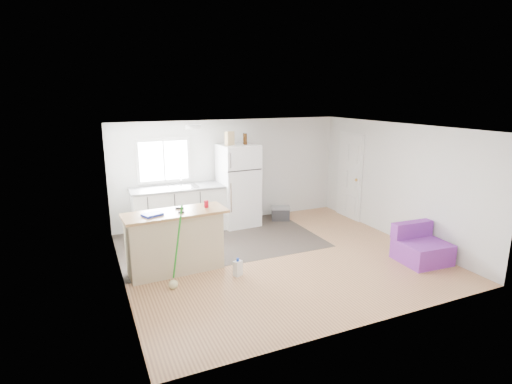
% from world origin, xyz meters
% --- Properties ---
extents(room, '(5.51, 5.01, 2.41)m').
position_xyz_m(room, '(0.00, 0.00, 1.20)').
color(room, '#945F3E').
rests_on(room, ground).
extents(vinyl_zone, '(4.05, 2.50, 0.00)m').
position_xyz_m(vinyl_zone, '(-0.73, 1.25, 0.00)').
color(vinyl_zone, '#332C26').
rests_on(vinyl_zone, floor).
extents(window, '(1.18, 0.06, 0.98)m').
position_xyz_m(window, '(-1.55, 2.49, 1.55)').
color(window, white).
rests_on(window, back_wall).
extents(interior_door, '(0.11, 0.92, 2.10)m').
position_xyz_m(interior_door, '(2.72, 1.55, 1.02)').
color(interior_door, white).
rests_on(interior_door, right_wall).
extents(ceiling_fixture, '(0.30, 0.30, 0.07)m').
position_xyz_m(ceiling_fixture, '(-1.20, 1.20, 2.36)').
color(ceiling_fixture, white).
rests_on(ceiling_fixture, ceiling).
extents(kitchen_cabinets, '(2.28, 0.74, 1.31)m').
position_xyz_m(kitchen_cabinets, '(-1.22, 2.15, 0.51)').
color(kitchen_cabinets, white).
rests_on(kitchen_cabinets, floor).
extents(peninsula, '(1.75, 0.75, 1.05)m').
position_xyz_m(peninsula, '(-1.87, 0.18, 0.53)').
color(peninsula, '#C7B390').
rests_on(peninsula, floor).
extents(refrigerator, '(0.86, 0.82, 1.87)m').
position_xyz_m(refrigerator, '(0.04, 2.09, 0.94)').
color(refrigerator, white).
rests_on(refrigerator, floor).
extents(cooler, '(0.52, 0.45, 0.34)m').
position_xyz_m(cooler, '(1.08, 1.99, 0.17)').
color(cooler, '#2F2F31').
rests_on(cooler, floor).
extents(purple_seat, '(0.86, 0.82, 0.67)m').
position_xyz_m(purple_seat, '(2.29, -1.20, 0.25)').
color(purple_seat, purple).
rests_on(purple_seat, floor).
extents(cleaner_jug, '(0.17, 0.15, 0.31)m').
position_xyz_m(cleaner_jug, '(-0.97, -0.43, 0.14)').
color(cleaner_jug, white).
rests_on(cleaner_jug, floor).
extents(mop, '(0.28, 0.37, 1.35)m').
position_xyz_m(mop, '(-2.03, -0.41, 0.23)').
color(mop, green).
rests_on(mop, floor).
extents(red_cup, '(0.09, 0.09, 0.12)m').
position_xyz_m(red_cup, '(-1.29, 0.23, 1.11)').
color(red_cup, red).
rests_on(red_cup, peninsula).
extents(blue_tray, '(0.36, 0.32, 0.04)m').
position_xyz_m(blue_tray, '(-2.23, 0.13, 1.07)').
color(blue_tray, '#1324B5').
rests_on(blue_tray, peninsula).
extents(tool_a, '(0.15, 0.10, 0.03)m').
position_xyz_m(tool_a, '(-1.74, 0.32, 1.07)').
color(tool_a, black).
rests_on(tool_a, peninsula).
extents(tool_b, '(0.11, 0.06, 0.03)m').
position_xyz_m(tool_b, '(-1.77, 0.08, 1.07)').
color(tool_b, black).
rests_on(tool_b, peninsula).
extents(cardboard_box, '(0.22, 0.17, 0.30)m').
position_xyz_m(cardboard_box, '(-0.18, 2.04, 2.02)').
color(cardboard_box, tan).
rests_on(cardboard_box, refrigerator).
extents(bottle_left, '(0.09, 0.09, 0.25)m').
position_xyz_m(bottle_left, '(0.19, 2.01, 2.00)').
color(bottle_left, '#391E0A').
rests_on(bottle_left, refrigerator).
extents(bottle_right, '(0.09, 0.09, 0.25)m').
position_xyz_m(bottle_right, '(0.19, 2.08, 2.00)').
color(bottle_right, '#391E0A').
rests_on(bottle_right, refrigerator).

